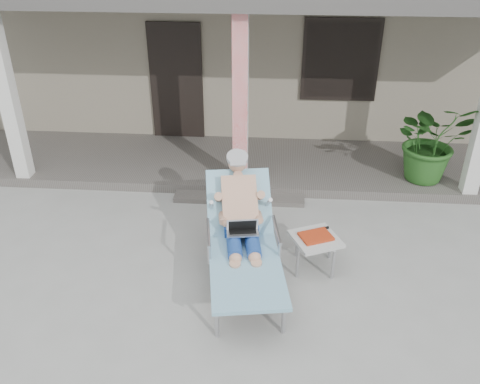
{
  "coord_description": "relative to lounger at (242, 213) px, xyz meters",
  "views": [
    {
      "loc": [
        0.53,
        -4.9,
        3.93
      ],
      "look_at": [
        0.11,
        0.6,
        0.85
      ],
      "focal_mm": 38.0,
      "sensor_mm": 36.0,
      "label": 1
    }
  ],
  "objects": [
    {
      "name": "potted_palm",
      "position": [
        2.76,
        2.45,
        -0.05
      ],
      "size": [
        1.33,
        1.2,
        1.3
      ],
      "primitive_type": "imported",
      "rotation": [
        0.0,
        0.0,
        0.17
      ],
      "color": "#26591E",
      "rests_on": "porch_deck"
    },
    {
      "name": "ground",
      "position": [
        -0.18,
        -0.09,
        -0.85
      ],
      "size": [
        60.0,
        60.0,
        0.0
      ],
      "primitive_type": "plane",
      "color": "#9E9E99",
      "rests_on": "ground"
    },
    {
      "name": "lounger",
      "position": [
        0.0,
        0.0,
        0.0
      ],
      "size": [
        1.11,
        2.2,
        1.39
      ],
      "rotation": [
        0.0,
        0.0,
        0.16
      ],
      "color": "#B7B7BC",
      "rests_on": "ground"
    },
    {
      "name": "side_table",
      "position": [
        0.88,
        0.18,
        -0.45
      ],
      "size": [
        0.7,
        0.7,
        0.48
      ],
      "rotation": [
        0.0,
        0.0,
        0.42
      ],
      "color": "beige",
      "rests_on": "ground"
    },
    {
      "name": "porch_deck",
      "position": [
        -0.18,
        2.91,
        -0.78
      ],
      "size": [
        10.0,
        2.0,
        0.15
      ],
      "primitive_type": "cube",
      "color": "#605B56",
      "rests_on": "ground"
    },
    {
      "name": "house",
      "position": [
        -0.18,
        6.41,
        0.81
      ],
      "size": [
        10.4,
        5.4,
        3.3
      ],
      "color": "gray",
      "rests_on": "ground"
    },
    {
      "name": "porch_step",
      "position": [
        -0.18,
        1.76,
        -0.82
      ],
      "size": [
        2.0,
        0.3,
        0.07
      ],
      "primitive_type": "cube",
      "color": "#605B56",
      "rests_on": "ground"
    }
  ]
}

